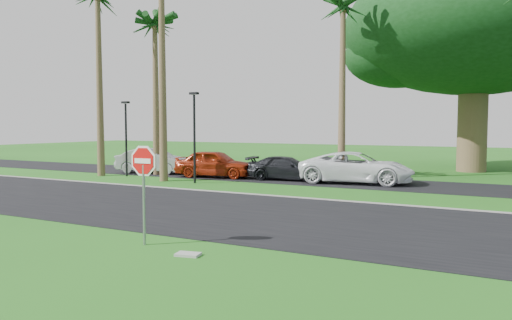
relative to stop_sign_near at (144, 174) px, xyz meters
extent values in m
plane|color=#1F5A16|center=(-0.50, 3.00, -1.77)|extent=(120.00, 120.00, 0.00)
cube|color=black|center=(-0.50, 5.00, -1.76)|extent=(120.00, 8.00, 0.02)
cube|color=black|center=(-0.50, 15.50, -1.76)|extent=(120.00, 5.00, 0.02)
cube|color=gray|center=(-0.50, 9.05, -1.74)|extent=(120.00, 0.12, 0.06)
cylinder|color=gray|center=(0.00, 0.00, -0.77)|extent=(0.07, 0.07, 2.00)
cylinder|color=white|center=(0.00, 0.00, 0.33)|extent=(1.05, 0.02, 1.05)
cylinder|color=red|center=(0.00, 0.00, 0.33)|extent=(0.90, 0.02, 0.90)
cube|color=white|center=(0.00, 0.00, 0.33)|extent=(0.50, 0.02, 0.12)
cone|color=brown|center=(-13.50, 12.00, 3.48)|extent=(0.44, 0.44, 10.50)
cone|color=brown|center=(-11.00, 14.00, 2.73)|extent=(0.44, 0.44, 9.00)
cone|color=brown|center=(-8.50, 11.50, 3.98)|extent=(0.44, 0.44, 11.50)
cone|color=brown|center=(-0.50, 17.00, 2.98)|extent=(0.44, 0.44, 9.50)
cylinder|color=brown|center=(5.50, 25.00, 1.23)|extent=(1.80, 1.80, 6.00)
ellipsoid|color=black|center=(5.50, 25.00, 7.23)|extent=(16.50, 16.50, 8.25)
cylinder|color=black|center=(-12.00, 12.50, 0.33)|extent=(0.12, 0.12, 4.20)
cube|color=black|center=(-12.00, 12.50, 2.51)|extent=(0.45, 0.25, 0.12)
cylinder|color=black|center=(-6.50, 11.50, 0.48)|extent=(0.12, 0.12, 4.50)
cube|color=black|center=(-6.50, 11.50, 2.81)|extent=(0.45, 0.25, 0.12)
imported|color=#AFB2B6|center=(-11.65, 14.48, -1.02)|extent=(4.79, 2.40, 1.51)
imported|color=maroon|center=(-7.05, 14.29, -1.00)|extent=(4.80, 2.54, 1.56)
imported|color=black|center=(-2.87, 14.93, -1.15)|extent=(4.52, 2.34, 1.25)
imported|color=white|center=(0.88, 15.24, -0.98)|extent=(6.04, 3.42, 1.59)
cube|color=#989991|center=(1.57, -0.35, -1.74)|extent=(0.61, 0.46, 0.06)
camera|label=1|loc=(8.19, -9.53, 1.21)|focal=35.00mm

